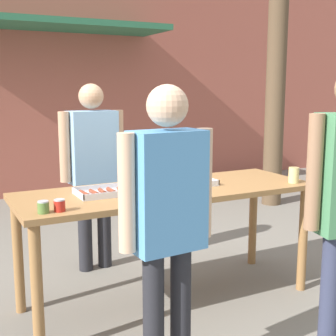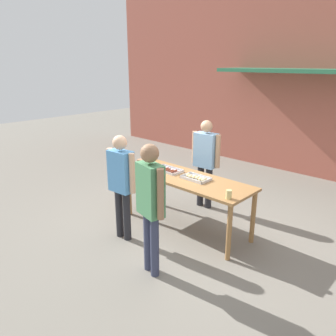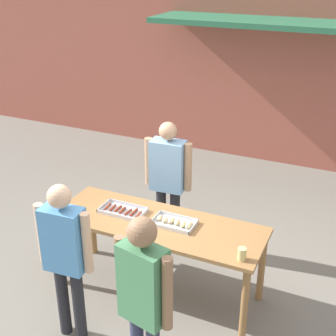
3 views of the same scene
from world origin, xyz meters
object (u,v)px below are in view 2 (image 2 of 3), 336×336
condiment_jar_mustard (133,166)px  beer_cup (229,194)px  condiment_jar_ketchup (137,167)px  person_customer_holding_hotdog (121,179)px  person_server_behind_table (206,157)px  food_tray_sausages (168,170)px  food_tray_buns (196,178)px  person_customer_with_cup (150,198)px

condiment_jar_mustard → beer_cup: 1.90m
condiment_jar_mustard → beer_cup: (1.90, 0.01, 0.02)m
condiment_jar_ketchup → person_customer_holding_hotdog: bearing=-58.7°
beer_cup → person_server_behind_table: person_server_behind_table is taller
food_tray_sausages → person_server_behind_table: size_ratio=0.30×
food_tray_buns → person_server_behind_table: size_ratio=0.27×
food_tray_buns → condiment_jar_ketchup: condiment_jar_ketchup is taller
food_tray_sausages → person_customer_with_cup: (0.89, -1.25, 0.15)m
food_tray_buns → person_server_behind_table: 0.95m
beer_cup → person_server_behind_table: size_ratio=0.07×
food_tray_buns → condiment_jar_mustard: size_ratio=5.89×
person_customer_holding_hotdog → condiment_jar_ketchup: bearing=-63.0°
person_server_behind_table → person_customer_with_cup: (0.75, -2.08, 0.06)m
person_customer_holding_hotdog → person_customer_with_cup: person_customer_with_cup is taller
condiment_jar_ketchup → person_server_behind_table: 1.27m
condiment_jar_ketchup → person_customer_holding_hotdog: size_ratio=0.05×
food_tray_buns → beer_cup: 0.83m
condiment_jar_mustard → person_server_behind_table: (0.67, 1.13, 0.06)m
condiment_jar_mustard → person_server_behind_table: bearing=59.2°
person_customer_holding_hotdog → food_tray_sausages: bearing=-97.1°
food_tray_buns → person_customer_with_cup: (0.29, -1.25, 0.14)m
beer_cup → condiment_jar_ketchup: bearing=-179.8°
food_tray_buns → person_customer_with_cup: bearing=-76.8°
condiment_jar_mustard → person_customer_holding_hotdog: size_ratio=0.05×
food_tray_buns → person_customer_with_cup: size_ratio=0.26×
food_tray_sausages → condiment_jar_ketchup: bearing=-145.2°
condiment_jar_mustard → condiment_jar_ketchup: same height
condiment_jar_mustard → food_tray_buns: bearing=14.8°
beer_cup → person_customer_with_cup: 1.08m
person_customer_holding_hotdog → person_customer_with_cup: 0.99m
food_tray_sausages → condiment_jar_ketchup: size_ratio=6.53×
beer_cup → person_server_behind_table: bearing=137.7°
condiment_jar_mustard → person_customer_with_cup: (1.42, -0.95, 0.13)m
food_tray_sausages → person_customer_holding_hotdog: size_ratio=0.30×
food_tray_buns → person_customer_holding_hotdog: bearing=-124.5°
food_tray_sausages → condiment_jar_ketchup: 0.53m
person_customer_with_cup → person_customer_holding_hotdog: bearing=-6.0°
person_server_behind_table → person_customer_with_cup: person_customer_with_cup is taller
food_tray_buns → person_customer_holding_hotdog: 1.14m
food_tray_buns → condiment_jar_mustard: (-1.13, -0.30, 0.01)m
condiment_jar_mustard → food_tray_sausages: bearing=29.5°
condiment_jar_ketchup → person_customer_with_cup: (1.33, -0.95, 0.13)m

